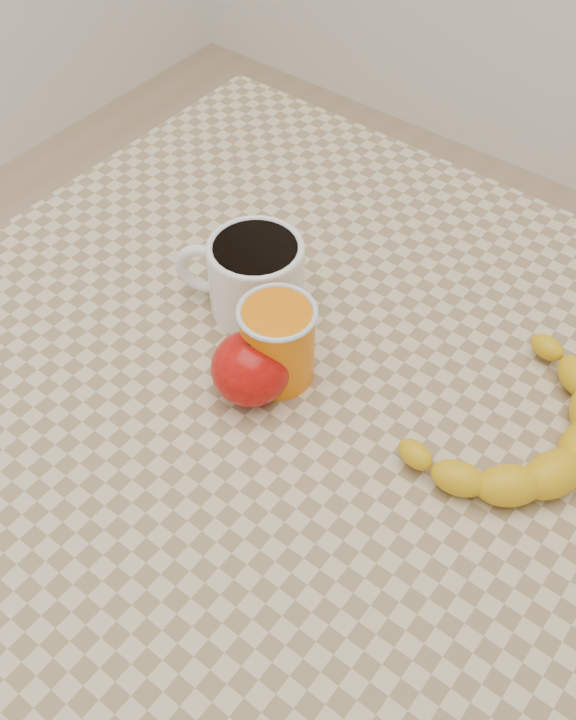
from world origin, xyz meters
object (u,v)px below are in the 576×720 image
Objects in this scene: apple at (251,368)px; banana at (515,424)px; coffee_mug at (253,273)px; table at (288,426)px; orange_juice_glass at (277,342)px.

banana is at bearing 25.21° from apple.
coffee_mug is 0.29m from banana.
apple is 0.24m from banana.
apple reaches higher than table.
apple is (-0.01, -0.03, -0.01)m from orange_juice_glass.
coffee_mug is at bearing 142.94° from orange_juice_glass.
table is 0.16m from coffee_mug.
banana is (0.21, 0.07, -0.02)m from orange_juice_glass.
table is at bearing 33.26° from orange_juice_glass.
orange_juice_glass reaches higher than banana.
table is 5.49× the size of coffee_mug.
table is 0.24m from banana.
orange_juice_glass reaches higher than coffee_mug.
table is at bearing 71.00° from apple.
table is 0.13m from apple.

